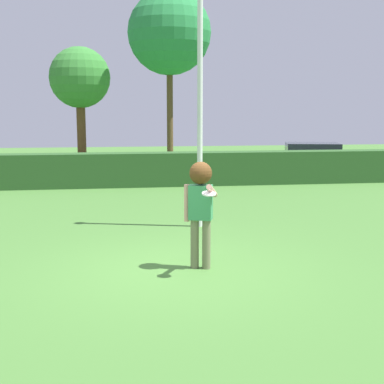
{
  "coord_description": "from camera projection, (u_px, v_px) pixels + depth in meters",
  "views": [
    {
      "loc": [
        -0.99,
        -8.54,
        2.66
      ],
      "look_at": [
        0.39,
        1.06,
        1.15
      ],
      "focal_mm": 49.85,
      "sensor_mm": 36.0,
      "label": 1
    }
  ],
  "objects": [
    {
      "name": "ground_plane",
      "position": [
        178.0,
        270.0,
        8.9
      ],
      "size": [
        60.0,
        60.0,
        0.0
      ],
      "primitive_type": "plane",
      "color": "#457732"
    },
    {
      "name": "person",
      "position": [
        201.0,
        199.0,
        8.83
      ],
      "size": [
        0.54,
        0.83,
        1.81
      ],
      "color": "#737552",
      "rests_on": "ground"
    },
    {
      "name": "frisbee",
      "position": [
        209.0,
        194.0,
        8.29
      ],
      "size": [
        0.22,
        0.22,
        0.07
      ],
      "color": "white"
    },
    {
      "name": "lamppost",
      "position": [
        200.0,
        90.0,
        11.76
      ],
      "size": [
        0.24,
        0.24,
        5.53
      ],
      "color": "silver",
      "rests_on": "ground"
    },
    {
      "name": "hedge_row",
      "position": [
        144.0,
        169.0,
        18.6
      ],
      "size": [
        19.24,
        0.9,
        1.17
      ],
      "primitive_type": "cube",
      "color": "#2B5425",
      "rests_on": "ground"
    },
    {
      "name": "parked_car_silver",
      "position": [
        312.0,
        156.0,
        22.64
      ],
      "size": [
        4.48,
        2.63,
        1.25
      ],
      "color": "#B7B7BC",
      "rests_on": "ground"
    },
    {
      "name": "maple_tree",
      "position": [
        169.0,
        33.0,
        24.6
      ],
      "size": [
        3.87,
        3.87,
        8.09
      ],
      "color": "brown",
      "rests_on": "ground"
    },
    {
      "name": "birch_tree",
      "position": [
        80.0,
        79.0,
        25.6
      ],
      "size": [
        2.92,
        2.92,
        5.64
      ],
      "color": "brown",
      "rests_on": "ground"
    }
  ]
}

